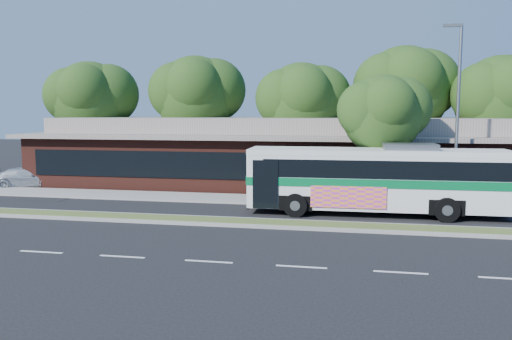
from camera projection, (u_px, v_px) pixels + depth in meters
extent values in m
plane|color=black|center=(242.00, 227.00, 21.01)|extent=(120.00, 120.00, 0.00)
cube|color=#425323|center=(245.00, 222.00, 21.58)|extent=(26.00, 1.10, 0.15)
cube|color=gray|center=(267.00, 200.00, 27.25)|extent=(44.00, 2.60, 0.12)
cube|color=black|center=(16.00, 183.00, 34.08)|extent=(14.00, 12.00, 0.01)
cube|color=#4E2018|center=(283.00, 160.00, 33.51)|extent=(32.00, 10.00, 3.20)
cube|color=gray|center=(283.00, 135.00, 33.32)|extent=(33.20, 11.20, 0.24)
cube|color=gray|center=(283.00, 125.00, 33.24)|extent=(30.00, 8.00, 1.00)
cube|color=black|center=(271.00, 167.00, 28.59)|extent=(30.00, 0.06, 1.60)
cylinder|color=slate|center=(457.00, 119.00, 24.58)|extent=(0.16, 0.16, 9.00)
cube|color=slate|center=(453.00, 25.00, 24.14)|extent=(0.90, 0.18, 0.14)
cylinder|color=black|center=(92.00, 149.00, 38.18)|extent=(0.44, 0.44, 3.99)
sphere|color=#203D14|center=(90.00, 100.00, 37.75)|extent=(5.80, 5.80, 5.80)
sphere|color=#203D14|center=(109.00, 94.00, 37.89)|extent=(4.52, 4.52, 4.52)
cylinder|color=black|center=(196.00, 148.00, 37.67)|extent=(0.44, 0.44, 4.20)
sphere|color=#203D14|center=(196.00, 96.00, 37.23)|extent=(6.00, 6.00, 6.00)
sphere|color=#203D14|center=(215.00, 90.00, 37.36)|extent=(4.68, 4.68, 4.68)
cylinder|color=black|center=(301.00, 154.00, 35.25)|extent=(0.44, 0.44, 3.78)
sphere|color=#203D14|center=(301.00, 103.00, 34.84)|extent=(5.60, 5.60, 5.60)
sphere|color=#203D14|center=(320.00, 97.00, 34.97)|extent=(4.37, 4.37, 4.37)
cylinder|color=black|center=(402.00, 150.00, 34.90)|extent=(0.44, 0.44, 4.41)
sphere|color=#203D14|center=(404.00, 91.00, 34.43)|extent=(6.20, 6.20, 6.20)
sphere|color=#203D14|center=(424.00, 84.00, 34.57)|extent=(4.84, 4.84, 4.84)
cylinder|color=black|center=(497.00, 156.00, 32.85)|extent=(0.44, 0.44, 3.86)
sphere|color=#203D14|center=(501.00, 100.00, 32.43)|extent=(5.80, 5.80, 5.80)
cube|color=white|center=(376.00, 178.00, 23.48)|extent=(11.98, 2.76, 2.75)
cube|color=black|center=(383.00, 167.00, 23.37)|extent=(11.03, 2.79, 0.82)
cube|color=white|center=(377.00, 152.00, 23.34)|extent=(12.00, 2.78, 0.26)
cube|color=#046532|center=(376.00, 180.00, 23.49)|extent=(12.04, 2.82, 0.38)
cube|color=black|center=(251.00, 169.00, 24.44)|extent=(0.10, 2.23, 1.70)
cube|color=#C83BAE|center=(348.00, 197.00, 22.50)|extent=(3.38, 0.11, 0.99)
cube|color=slate|center=(410.00, 147.00, 23.06)|extent=(2.42, 1.64, 0.30)
cylinder|color=black|center=(295.00, 205.00, 23.00)|extent=(1.10, 0.38, 1.09)
cylinder|color=black|center=(300.00, 196.00, 25.45)|extent=(1.10, 0.38, 1.09)
cylinder|color=black|center=(447.00, 210.00, 21.89)|extent=(1.10, 0.38, 1.09)
cylinder|color=black|center=(436.00, 200.00, 24.34)|extent=(1.10, 0.38, 1.09)
imported|color=silver|center=(28.00, 178.00, 32.15)|extent=(4.66, 3.03, 1.26)
cylinder|color=black|center=(380.00, 172.00, 25.76)|extent=(0.44, 0.44, 3.46)
sphere|color=#203D14|center=(382.00, 115.00, 25.42)|extent=(4.08, 4.08, 4.08)
sphere|color=#203D14|center=(400.00, 108.00, 25.51)|extent=(3.18, 3.18, 3.18)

